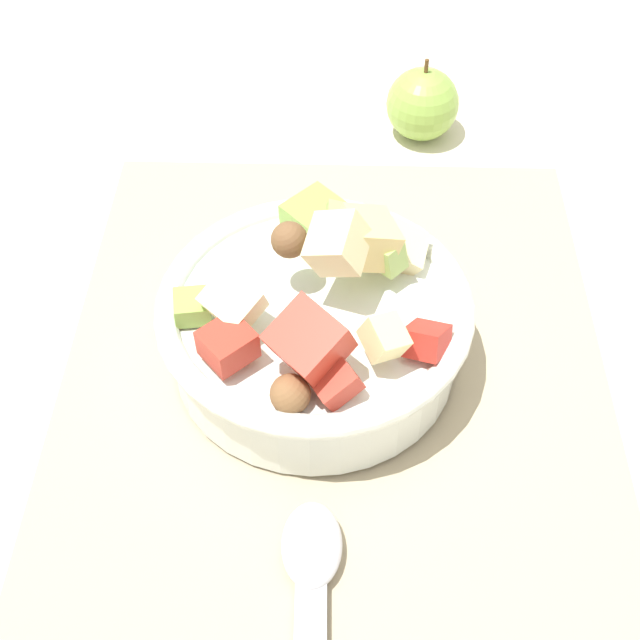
# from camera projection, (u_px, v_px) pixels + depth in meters

# --- Properties ---
(ground_plane) EXTENTS (2.40, 2.40, 0.00)m
(ground_plane) POSITION_uv_depth(u_px,v_px,m) (340.00, 363.00, 0.62)
(ground_plane) COLOR silver
(placemat) EXTENTS (0.44, 0.38, 0.01)m
(placemat) POSITION_uv_depth(u_px,v_px,m) (340.00, 360.00, 0.61)
(placemat) COLOR tan
(placemat) RESTS_ON ground_plane
(salad_bowl) EXTENTS (0.21, 0.21, 0.12)m
(salad_bowl) POSITION_uv_depth(u_px,v_px,m) (321.00, 325.00, 0.58)
(salad_bowl) COLOR white
(salad_bowl) RESTS_ON placemat
(serving_spoon) EXTENTS (0.21, 0.04, 0.01)m
(serving_spoon) POSITION_uv_depth(u_px,v_px,m) (317.00, 613.00, 0.48)
(serving_spoon) COLOR #B7B7BC
(serving_spoon) RESTS_ON placemat
(whole_apple) EXTENTS (0.06, 0.06, 0.08)m
(whole_apple) POSITION_uv_depth(u_px,v_px,m) (427.00, 104.00, 0.77)
(whole_apple) COLOR #8CB74C
(whole_apple) RESTS_ON ground_plane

